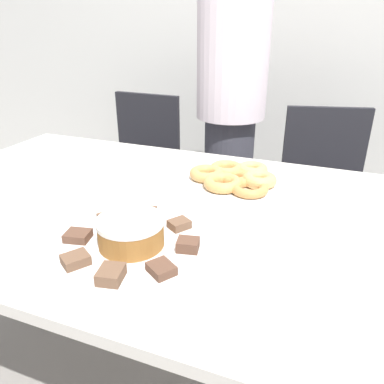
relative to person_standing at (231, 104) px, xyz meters
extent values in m
cube|color=silver|center=(0.14, 0.68, 0.43)|extent=(8.00, 0.05, 2.60)
cube|color=silver|center=(0.14, -0.93, -0.14)|extent=(1.90, 1.00, 0.03)
cylinder|color=silver|center=(-0.75, -0.48, -0.51)|extent=(0.06, 0.06, 0.72)
cylinder|color=#383842|center=(0.00, 0.00, -0.47)|extent=(0.26, 0.26, 0.81)
cylinder|color=silver|center=(0.00, 0.00, 0.25)|extent=(0.34, 0.34, 0.64)
cylinder|color=black|center=(-0.52, -0.14, -0.87)|extent=(0.44, 0.44, 0.01)
cylinder|color=#262626|center=(-0.52, -0.14, -0.66)|extent=(0.06, 0.06, 0.41)
cube|color=black|center=(-0.52, -0.14, -0.43)|extent=(0.46, 0.46, 0.04)
cube|color=black|center=(-0.51, 0.07, -0.20)|extent=(0.40, 0.05, 0.42)
cylinder|color=black|center=(0.52, -0.14, -0.87)|extent=(0.44, 0.44, 0.01)
cylinder|color=#262626|center=(0.52, -0.14, -0.66)|extent=(0.06, 0.06, 0.41)
cube|color=black|center=(0.52, -0.14, -0.43)|extent=(0.53, 0.53, 0.04)
cube|color=black|center=(0.47, 0.06, -0.20)|extent=(0.39, 0.12, 0.42)
cylinder|color=white|center=(0.09, -1.16, -0.12)|extent=(0.39, 0.39, 0.01)
cylinder|color=white|center=(0.22, -0.70, -0.12)|extent=(0.35, 0.35, 0.01)
cylinder|color=#9E662D|center=(0.09, -1.16, -0.09)|extent=(0.16, 0.16, 0.06)
cylinder|color=white|center=(0.09, -1.16, -0.05)|extent=(0.16, 0.16, 0.01)
cube|color=brown|center=(0.16, -1.05, -0.10)|extent=(0.06, 0.07, 0.02)
cube|color=brown|center=(0.06, -1.03, -0.10)|extent=(0.05, 0.06, 0.02)
cube|color=brown|center=(-0.03, -1.09, -0.10)|extent=(0.07, 0.06, 0.02)
cube|color=brown|center=(-0.05, -1.19, -0.10)|extent=(0.07, 0.06, 0.02)
cube|color=brown|center=(0.01, -1.28, -0.10)|extent=(0.07, 0.07, 0.02)
cube|color=brown|center=(0.12, -1.30, -0.10)|extent=(0.06, 0.07, 0.03)
cube|color=brown|center=(0.20, -1.24, -0.10)|extent=(0.07, 0.07, 0.02)
cube|color=brown|center=(0.22, -1.14, -0.10)|extent=(0.06, 0.05, 0.03)
torus|color=#D18E4C|center=(0.22, -0.70, -0.10)|extent=(0.10, 0.10, 0.03)
torus|color=#D18E4C|center=(0.28, -0.77, -0.10)|extent=(0.12, 0.12, 0.03)
torus|color=#E5AD66|center=(0.30, -0.70, -0.09)|extent=(0.11, 0.11, 0.04)
torus|color=#E5AD66|center=(0.25, -0.61, -0.10)|extent=(0.11, 0.11, 0.04)
torus|color=tan|center=(0.17, -0.64, -0.10)|extent=(0.12, 0.12, 0.03)
torus|color=tan|center=(0.12, -0.71, -0.10)|extent=(0.12, 0.12, 0.04)
torus|color=tan|center=(0.19, -0.77, -0.10)|extent=(0.12, 0.12, 0.04)
cube|color=white|center=(-0.31, -0.79, -0.12)|extent=(0.15, 0.13, 0.01)
camera|label=1|loc=(0.50, -1.82, 0.37)|focal=35.00mm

